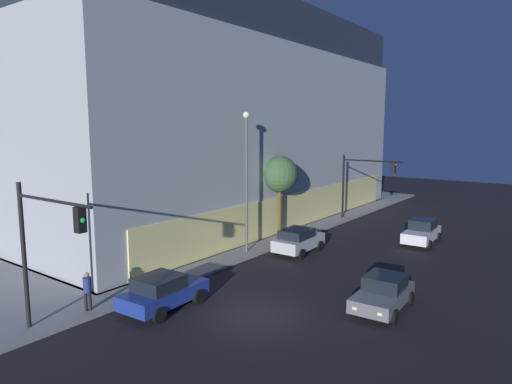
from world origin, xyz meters
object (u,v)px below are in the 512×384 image
traffic_light_near_corner (43,237)px  car_grey (383,293)px  pedestrian_waiting (87,288)px  car_silver (298,240)px  traffic_light_far_corner (362,176)px  modern_building (166,120)px  car_white (422,232)px  street_lamp_sidewalk (246,166)px  sidewalk_tree (280,174)px  car_blue (163,291)px

traffic_light_near_corner → car_grey: bearing=-40.9°
pedestrian_waiting → car_silver: size_ratio=0.43×
car_grey → car_silver: car_silver is taller
traffic_light_near_corner → traffic_light_far_corner: bearing=-1.0°
modern_building → car_silver: modern_building is taller
car_silver → car_white: bearing=-38.4°
street_lamp_sidewalk → pedestrian_waiting: bearing=-178.6°
sidewalk_tree → car_blue: bearing=-167.7°
traffic_light_near_corner → street_lamp_sidewalk: (14.37, 1.39, 1.62)m
car_blue → pedestrian_waiting: bearing=135.8°
sidewalk_tree → car_silver: (-2.60, -3.22, -3.98)m
pedestrian_waiting → car_silver: 14.31m
modern_building → traffic_light_near_corner: 29.22m
car_blue → car_white: 20.04m
car_grey → pedestrian_waiting: bearing=128.8°
car_white → modern_building: bearing=93.1°
street_lamp_sidewalk → traffic_light_near_corner: bearing=-174.5°
car_silver → car_white: size_ratio=0.94×
modern_building → car_blue: (-17.80, -19.11, -8.19)m
street_lamp_sidewalk → car_blue: size_ratio=2.17×
modern_building → car_silver: 21.72m
pedestrian_waiting → car_blue: pedestrian_waiting is taller
traffic_light_far_corner → pedestrian_waiting: (-26.15, 1.59, -2.85)m
pedestrian_waiting → car_blue: bearing=-44.2°
traffic_light_near_corner → street_lamp_sidewalk: size_ratio=0.66×
traffic_light_far_corner → modern_building: bearing=108.0°
car_white → car_grey: bearing=-170.7°
modern_building → sidewalk_tree: (-3.45, -15.97, -4.19)m
sidewalk_tree → car_silver: size_ratio=1.48×
modern_building → traffic_light_near_corner: bearing=-141.5°
traffic_light_far_corner → car_silver: bearing=-176.2°
sidewalk_tree → car_blue: sidewalk_tree is taller
pedestrian_waiting → car_white: pedestrian_waiting is taller
traffic_light_near_corner → car_blue: 5.93m
modern_building → car_white: (1.34, -25.06, -8.15)m
traffic_light_near_corner → car_blue: traffic_light_near_corner is taller
modern_building → traffic_light_near_corner: modern_building is taller
traffic_light_near_corner → street_lamp_sidewalk: 14.52m
car_grey → car_white: car_white is taller
pedestrian_waiting → car_grey: (8.35, -10.40, -0.42)m
traffic_light_near_corner → car_silver: traffic_light_near_corner is taller
traffic_light_far_corner → car_grey: (-17.79, -8.82, -3.28)m
modern_building → car_blue: 27.37m
car_silver → car_white: 9.43m
pedestrian_waiting → traffic_light_far_corner: bearing=-3.5°
sidewalk_tree → pedestrian_waiting: sidewalk_tree is taller
street_lamp_sidewalk → car_silver: street_lamp_sidewalk is taller
car_blue → car_white: (19.14, -5.95, 0.04)m
car_blue → street_lamp_sidewalk: bearing=15.0°
street_lamp_sidewalk → car_white: bearing=-41.8°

